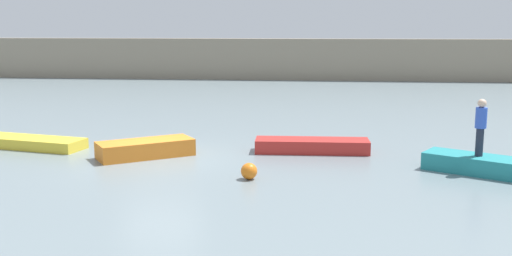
# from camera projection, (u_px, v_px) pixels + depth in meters

# --- Properties ---
(ground_plane) EXTENTS (120.00, 120.00, 0.00)m
(ground_plane) POSITION_uv_depth(u_px,v_px,m) (160.00, 159.00, 18.92)
(ground_plane) COLOR slate
(embankment_wall) EXTENTS (80.00, 1.20, 3.15)m
(embankment_wall) POSITION_uv_depth(u_px,v_px,m) (254.00, 59.00, 45.88)
(embankment_wall) COLOR gray
(embankment_wall) RESTS_ON ground_plane
(rowboat_yellow) EXTENTS (3.99, 1.96, 0.36)m
(rowboat_yellow) POSITION_uv_depth(u_px,v_px,m) (32.00, 143.00, 20.67)
(rowboat_yellow) COLOR gold
(rowboat_yellow) RESTS_ON ground_plane
(rowboat_orange) EXTENTS (3.18, 2.67, 0.55)m
(rowboat_orange) POSITION_uv_depth(u_px,v_px,m) (146.00, 149.00, 19.24)
(rowboat_orange) COLOR orange
(rowboat_orange) RESTS_ON ground_plane
(rowboat_red) EXTENTS (3.84, 1.18, 0.45)m
(rowboat_red) POSITION_uv_depth(u_px,v_px,m) (312.00, 146.00, 19.96)
(rowboat_red) COLOR red
(rowboat_red) RESTS_ON ground_plane
(rowboat_teal) EXTENTS (3.16, 2.45, 0.51)m
(rowboat_teal) POSITION_uv_depth(u_px,v_px,m) (478.00, 164.00, 17.15)
(rowboat_teal) COLOR teal
(rowboat_teal) RESTS_ON ground_plane
(person_blue_shirt) EXTENTS (0.32, 0.32, 1.66)m
(person_blue_shirt) POSITION_uv_depth(u_px,v_px,m) (481.00, 124.00, 16.95)
(person_blue_shirt) COLOR #232838
(person_blue_shirt) RESTS_ON rowboat_teal
(mooring_buoy) EXTENTS (0.46, 0.46, 0.46)m
(mooring_buoy) POSITION_uv_depth(u_px,v_px,m) (249.00, 171.00, 16.47)
(mooring_buoy) COLOR orange
(mooring_buoy) RESTS_ON ground_plane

